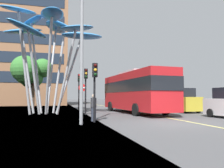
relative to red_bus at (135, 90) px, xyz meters
name	(u,v)px	position (x,y,z in m)	size (l,w,h in m)	color
ground	(161,125)	(-1.42, -7.79, -2.10)	(120.00, 240.00, 0.10)	#4C4C4F
red_bus	(135,90)	(0.00, 0.00, 0.00)	(3.37, 10.71, 3.75)	red
leaf_sculpture	(50,32)	(-7.46, 1.30, 5.15)	(9.35, 9.95, 9.15)	#9EA0A5
traffic_light_kerb_near	(95,79)	(-4.78, -6.37, 0.39)	(0.28, 0.42, 3.36)	black
traffic_light_kerb_far	(86,81)	(-4.59, -0.98, 0.64)	(0.28, 0.42, 3.71)	black
traffic_light_island_mid	(79,84)	(-4.55, 4.79, 0.74)	(0.28, 0.42, 3.86)	black
car_parked_mid	(181,101)	(4.72, 0.19, -1.00)	(1.95, 4.27, 2.25)	gold
car_parked_far	(157,100)	(5.14, 6.26, -1.01)	(1.90, 4.51, 2.22)	silver
street_lamp	(87,20)	(-5.36, -7.16, 3.51)	(1.42, 0.44, 8.96)	gray
tree_pavement_near	(30,72)	(-10.27, 12.08, 2.66)	(5.12, 5.26, 6.75)	brown
tree_pavement_far	(44,78)	(-8.85, 21.26, 2.69)	(4.10, 4.21, 7.30)	brown
pedestrian	(94,108)	(-4.74, -5.74, -1.25)	(0.34, 0.34, 1.60)	#2D3342
no_entry_sign	(82,94)	(-4.84, -0.81, -0.39)	(0.60, 0.12, 2.48)	gray
backdrop_building	(12,54)	(-15.03, 25.64, 7.48)	(19.94, 13.44, 19.04)	#8E6042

